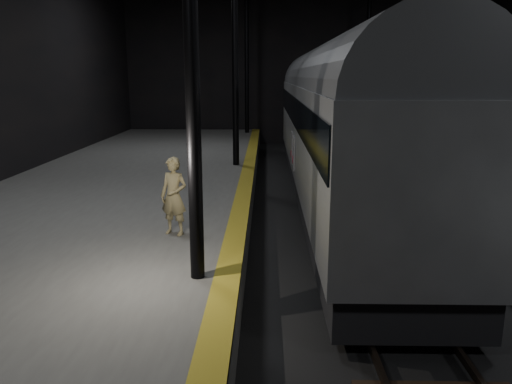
{
  "coord_description": "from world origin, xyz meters",
  "views": [
    {
      "loc": [
        -2.53,
        -12.71,
        4.69
      ],
      "look_at": [
        -2.77,
        -1.28,
        2.0
      ],
      "focal_mm": 35.0,
      "sensor_mm": 36.0,
      "label": 1
    }
  ],
  "objects": [
    {
      "name": "train",
      "position": [
        -0.0,
        5.35,
        3.18
      ],
      "size": [
        3.19,
        21.36,
        5.71
      ],
      "color": "#989BA0",
      "rests_on": "ground"
    },
    {
      "name": "woman",
      "position": [
        -4.68,
        -1.44,
        1.92
      ],
      "size": [
        0.79,
        0.66,
        1.85
      ],
      "primitive_type": "imported",
      "rotation": [
        0.0,
        0.0,
        -0.37
      ],
      "color": "tan",
      "rests_on": "platform_left"
    },
    {
      "name": "platform_left",
      "position": [
        -7.5,
        0.0,
        0.5
      ],
      "size": [
        9.0,
        43.8,
        1.0
      ],
      "primitive_type": "cube",
      "color": "#50504E",
      "rests_on": "ground"
    },
    {
      "name": "tactile_strip",
      "position": [
        -3.25,
        0.0,
        1.0
      ],
      "size": [
        0.5,
        43.8,
        0.01
      ],
      "primitive_type": "cube",
      "color": "olive",
      "rests_on": "platform_left"
    },
    {
      "name": "ground",
      "position": [
        0.0,
        0.0,
        0.0
      ],
      "size": [
        44.0,
        44.0,
        0.0
      ],
      "primitive_type": "plane",
      "color": "black",
      "rests_on": "ground"
    },
    {
      "name": "track",
      "position": [
        0.0,
        0.0,
        0.07
      ],
      "size": [
        2.4,
        43.0,
        0.24
      ],
      "color": "#3F3328",
      "rests_on": "ground"
    }
  ]
}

